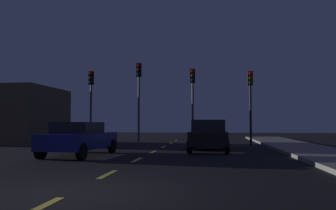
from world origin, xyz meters
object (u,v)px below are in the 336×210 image
at_px(traffic_signal_center_left, 139,88).
at_px(traffic_signal_center_right, 193,91).
at_px(traffic_signal_far_left, 91,93).
at_px(car_adjacent_lane, 80,138).
at_px(traffic_signal_far_right, 250,93).
at_px(car_stopped_ahead, 209,135).

height_order(traffic_signal_center_left, traffic_signal_center_right, traffic_signal_center_left).
height_order(traffic_signal_far_left, car_adjacent_lane, traffic_signal_far_left).
bearing_deg(traffic_signal_center_left, traffic_signal_far_left, -179.98).
height_order(traffic_signal_center_left, traffic_signal_far_right, traffic_signal_center_left).
xyz_separation_m(traffic_signal_center_left, car_stopped_ahead, (4.59, -4.95, -2.94)).
xyz_separation_m(traffic_signal_far_right, car_stopped_ahead, (-2.63, -4.94, -2.52)).
relative_size(traffic_signal_far_left, traffic_signal_center_right, 0.99).
height_order(traffic_signal_far_right, car_adjacent_lane, traffic_signal_far_right).
xyz_separation_m(traffic_signal_far_left, car_stopped_ahead, (7.86, -4.95, -2.64)).
bearing_deg(car_adjacent_lane, traffic_signal_far_right, 46.09).
bearing_deg(traffic_signal_far_right, car_adjacent_lane, -133.91).
relative_size(traffic_signal_far_left, car_adjacent_lane, 1.06).
xyz_separation_m(traffic_signal_center_left, traffic_signal_center_right, (3.56, -0.00, -0.28)).
xyz_separation_m(traffic_signal_far_left, car_adjacent_lane, (2.44, -8.36, -2.68)).
relative_size(traffic_signal_center_left, car_adjacent_lane, 1.16).
distance_m(car_stopped_ahead, car_adjacent_lane, 6.40).
xyz_separation_m(traffic_signal_far_left, traffic_signal_center_right, (6.82, 0.00, 0.02)).
height_order(traffic_signal_far_left, car_stopped_ahead, traffic_signal_far_left).
height_order(traffic_signal_far_right, car_stopped_ahead, traffic_signal_far_right).
bearing_deg(traffic_signal_center_right, traffic_signal_center_left, 179.99).
xyz_separation_m(traffic_signal_center_right, car_stopped_ahead, (1.03, -4.95, -2.66)).
bearing_deg(car_stopped_ahead, traffic_signal_center_right, 101.80).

